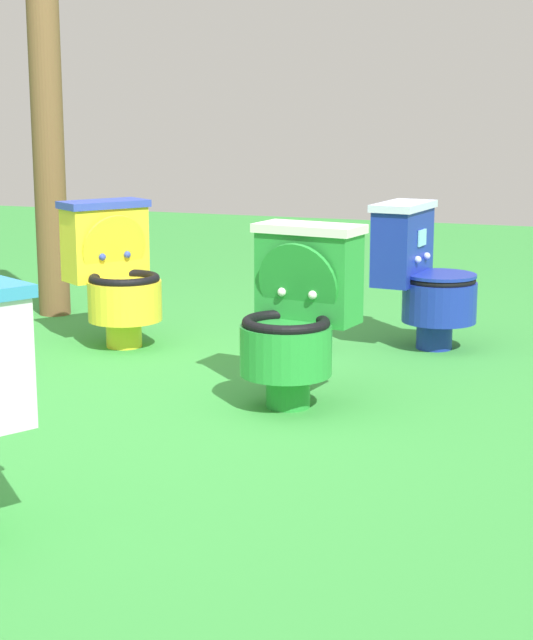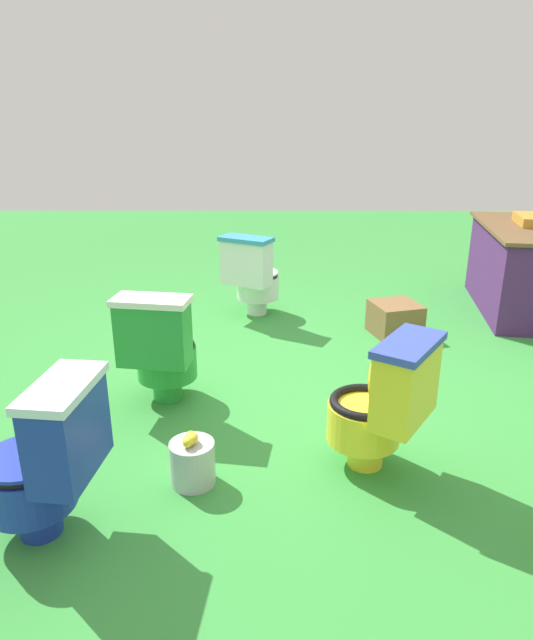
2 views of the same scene
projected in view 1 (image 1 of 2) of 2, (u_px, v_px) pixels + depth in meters
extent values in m
plane|color=green|center=(94.00, 397.00, 4.37)|extent=(14.00, 14.00, 0.00)
cylinder|color=yellow|center=(124.00, 333.00, 5.26)|extent=(0.25, 0.25, 0.14)
cylinder|color=yellow|center=(125.00, 301.00, 5.21)|extent=(0.51, 0.51, 0.20)
torus|color=black|center=(124.00, 279.00, 5.19)|extent=(0.49, 0.49, 0.04)
cylinder|color=#3347B2|center=(125.00, 289.00, 5.20)|extent=(0.33, 0.33, 0.01)
cube|color=yellow|center=(105.00, 244.00, 5.32)|extent=(0.45, 0.39, 0.37)
cube|color=#3347B2|center=(104.00, 204.00, 5.27)|extent=(0.48, 0.42, 0.04)
cube|color=#8CE0E5|center=(114.00, 236.00, 5.23)|extent=(0.10, 0.07, 0.08)
cylinder|color=yellow|center=(114.00, 249.00, 5.24)|extent=(0.34, 0.27, 0.35)
sphere|color=#3347B2|center=(127.00, 255.00, 5.28)|extent=(0.04, 0.04, 0.04)
sphere|color=#3347B2|center=(102.00, 257.00, 5.20)|extent=(0.04, 0.04, 0.04)
cylinder|color=#192D9E|center=(434.00, 335.00, 5.22)|extent=(0.20, 0.20, 0.14)
cylinder|color=#192D9E|center=(439.00, 302.00, 5.18)|extent=(0.41, 0.41, 0.20)
torus|color=black|center=(440.00, 280.00, 5.15)|extent=(0.39, 0.39, 0.04)
cylinder|color=silver|center=(440.00, 290.00, 5.17)|extent=(0.27, 0.27, 0.01)
cube|color=#192D9E|center=(403.00, 247.00, 5.21)|extent=(0.43, 0.23, 0.37)
cube|color=silver|center=(404.00, 206.00, 5.17)|extent=(0.45, 0.26, 0.04)
cube|color=#8CE0E5|center=(422.00, 238.00, 5.16)|extent=(0.11, 0.02, 0.08)
cylinder|color=#192D9E|center=(440.00, 275.00, 5.15)|extent=(0.40, 0.40, 0.02)
sphere|color=silver|center=(427.00, 256.00, 5.24)|extent=(0.04, 0.04, 0.04)
sphere|color=silver|center=(418.00, 260.00, 5.11)|extent=(0.04, 0.04, 0.04)
cylinder|color=green|center=(288.00, 390.00, 4.21)|extent=(0.20, 0.20, 0.14)
cylinder|color=green|center=(286.00, 350.00, 4.16)|extent=(0.42, 0.42, 0.20)
torus|color=black|center=(286.00, 323.00, 4.14)|extent=(0.40, 0.40, 0.04)
cylinder|color=white|center=(286.00, 335.00, 4.15)|extent=(0.27, 0.27, 0.01)
cube|color=green|center=(309.00, 278.00, 4.28)|extent=(0.25, 0.43, 0.37)
cube|color=white|center=(309.00, 228.00, 4.24)|extent=(0.28, 0.46, 0.04)
cube|color=#8CE0E5|center=(298.00, 269.00, 4.18)|extent=(0.02, 0.11, 0.08)
cylinder|color=green|center=(298.00, 285.00, 4.20)|extent=(0.14, 0.36, 0.35)
sphere|color=white|center=(313.00, 295.00, 4.17)|extent=(0.04, 0.04, 0.04)
sphere|color=white|center=(282.00, 292.00, 4.23)|extent=(0.04, 0.04, 0.04)
cylinder|color=brown|center=(48.00, 140.00, 5.89)|extent=(0.18, 0.18, 2.01)
cylinder|color=#B7B7BF|center=(296.00, 332.00, 5.10)|extent=(0.22, 0.22, 0.22)
ellipsoid|color=yellow|center=(300.00, 303.00, 5.10)|extent=(0.07, 0.05, 0.05)
ellipsoid|color=yellow|center=(295.00, 304.00, 5.08)|extent=(0.07, 0.05, 0.05)
ellipsoid|color=yellow|center=(296.00, 304.00, 5.06)|extent=(0.07, 0.05, 0.05)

